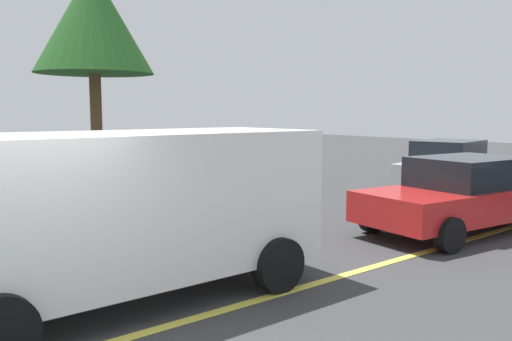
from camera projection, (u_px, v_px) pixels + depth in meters
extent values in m
cube|color=#E0D14C|center=(266.00, 298.00, 6.93)|extent=(28.00, 0.16, 0.01)
cube|color=white|center=(124.00, 203.00, 6.72)|extent=(5.20, 2.01, 1.82)
cube|color=black|center=(251.00, 163.00, 7.97)|extent=(0.16, 1.84, 0.80)
cylinder|color=black|center=(199.00, 237.00, 8.70)|extent=(0.76, 0.26, 0.76)
cylinder|color=black|center=(278.00, 265.00, 7.15)|extent=(0.76, 0.26, 0.76)
cube|color=red|center=(460.00, 202.00, 10.70)|extent=(4.73, 2.32, 0.61)
cube|color=black|center=(469.00, 172.00, 10.75)|extent=(2.35, 1.85, 0.61)
cylinder|color=black|center=(450.00, 235.00, 9.12)|extent=(0.66, 0.29, 0.64)
cylinder|color=black|center=(373.00, 217.00, 10.67)|extent=(0.66, 0.29, 0.64)
cylinder|color=black|center=(467.00, 203.00, 12.34)|extent=(0.66, 0.29, 0.64)
cube|color=#B7BABF|center=(451.00, 171.00, 16.20)|extent=(4.83, 2.65, 0.64)
cube|color=black|center=(449.00, 151.00, 15.96)|extent=(2.45, 1.99, 0.64)
cylinder|color=black|center=(440.00, 174.00, 18.00)|extent=(0.67, 0.34, 0.64)
cylinder|color=black|center=(496.00, 178.00, 16.82)|extent=(0.67, 0.34, 0.64)
cylinder|color=black|center=(401.00, 183.00, 15.65)|extent=(0.67, 0.34, 0.64)
cylinder|color=black|center=(462.00, 189.00, 14.48)|extent=(0.67, 0.34, 0.64)
cylinder|color=#513823|center=(97.00, 142.00, 13.30)|extent=(0.29, 0.29, 3.41)
cone|color=#1E4C1C|center=(93.00, 20.00, 12.96)|extent=(2.94, 2.94, 2.62)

